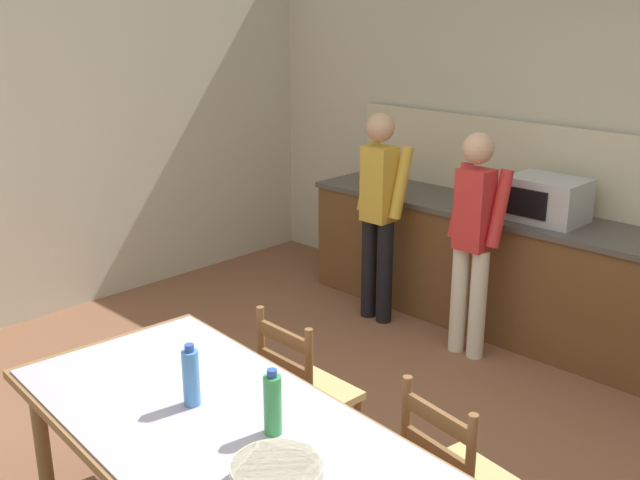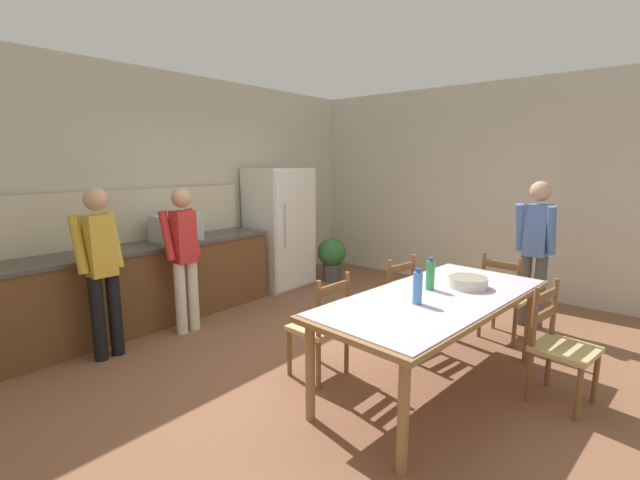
{
  "view_description": "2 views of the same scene",
  "coord_description": "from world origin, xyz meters",
  "px_view_note": "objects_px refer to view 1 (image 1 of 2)",
  "views": [
    {
      "loc": [
        2.14,
        -2.44,
        2.37
      ],
      "look_at": [
        -0.35,
        0.1,
        1.22
      ],
      "focal_mm": 42.0,
      "sensor_mm": 36.0,
      "label": 1
    },
    {
      "loc": [
        -2.93,
        -2.26,
        1.81
      ],
      "look_at": [
        -0.25,
        -0.01,
        1.18
      ],
      "focal_mm": 24.0,
      "sensor_mm": 36.0,
      "label": 2
    }
  ],
  "objects_px": {
    "microwave": "(547,199)",
    "bottle_near_centre": "(191,377)",
    "dining_table": "(231,448)",
    "bottle_off_centre": "(273,404)",
    "person_at_sink": "(379,207)",
    "serving_bowl": "(277,474)",
    "person_at_counter": "(473,234)",
    "chair_side_far_left": "(305,394)"
  },
  "relations": [
    {
      "from": "person_at_counter",
      "to": "bottle_near_centre",
      "type": "bearing_deg",
      "value": -172.79
    },
    {
      "from": "dining_table",
      "to": "person_at_sink",
      "type": "height_order",
      "value": "person_at_sink"
    },
    {
      "from": "microwave",
      "to": "bottle_near_centre",
      "type": "distance_m",
      "value": 3.07
    },
    {
      "from": "bottle_off_centre",
      "to": "person_at_sink",
      "type": "distance_m",
      "value": 2.93
    },
    {
      "from": "chair_side_far_left",
      "to": "person_at_counter",
      "type": "distance_m",
      "value": 1.81
    },
    {
      "from": "person_at_sink",
      "to": "person_at_counter",
      "type": "bearing_deg",
      "value": -91.38
    },
    {
      "from": "serving_bowl",
      "to": "person_at_sink",
      "type": "bearing_deg",
      "value": 123.98
    },
    {
      "from": "microwave",
      "to": "bottle_near_centre",
      "type": "relative_size",
      "value": 1.85
    },
    {
      "from": "dining_table",
      "to": "bottle_near_centre",
      "type": "height_order",
      "value": "bottle_near_centre"
    },
    {
      "from": "microwave",
      "to": "dining_table",
      "type": "relative_size",
      "value": 0.22
    },
    {
      "from": "chair_side_far_left",
      "to": "person_at_counter",
      "type": "xyz_separation_m",
      "value": [
        -0.17,
        1.75,
        0.43
      ]
    },
    {
      "from": "serving_bowl",
      "to": "person_at_sink",
      "type": "xyz_separation_m",
      "value": [
        -1.82,
        2.7,
        0.07
      ]
    },
    {
      "from": "bottle_near_centre",
      "to": "serving_bowl",
      "type": "height_order",
      "value": "bottle_near_centre"
    },
    {
      "from": "bottle_near_centre",
      "to": "person_at_counter",
      "type": "distance_m",
      "value": 2.57
    },
    {
      "from": "bottle_off_centre",
      "to": "person_at_sink",
      "type": "bearing_deg",
      "value": 122.15
    },
    {
      "from": "dining_table",
      "to": "serving_bowl",
      "type": "distance_m",
      "value": 0.41
    },
    {
      "from": "microwave",
      "to": "serving_bowl",
      "type": "height_order",
      "value": "microwave"
    },
    {
      "from": "chair_side_far_left",
      "to": "bottle_near_centre",
      "type": "bearing_deg",
      "value": 103.35
    },
    {
      "from": "serving_bowl",
      "to": "chair_side_far_left",
      "type": "height_order",
      "value": "chair_side_far_left"
    },
    {
      "from": "bottle_off_centre",
      "to": "dining_table",
      "type": "bearing_deg",
      "value": -137.06
    },
    {
      "from": "dining_table",
      "to": "chair_side_far_left",
      "type": "relative_size",
      "value": 2.51
    },
    {
      "from": "dining_table",
      "to": "chair_side_far_left",
      "type": "distance_m",
      "value": 0.96
    },
    {
      "from": "microwave",
      "to": "person_at_sink",
      "type": "height_order",
      "value": "person_at_sink"
    },
    {
      "from": "serving_bowl",
      "to": "person_at_counter",
      "type": "bearing_deg",
      "value": 110.07
    },
    {
      "from": "bottle_off_centre",
      "to": "person_at_counter",
      "type": "distance_m",
      "value": 2.56
    },
    {
      "from": "microwave",
      "to": "bottle_near_centre",
      "type": "xyz_separation_m",
      "value": [
        0.08,
        -3.07,
        -0.15
      ]
    },
    {
      "from": "serving_bowl",
      "to": "person_at_counter",
      "type": "relative_size",
      "value": 0.21
    },
    {
      "from": "chair_side_far_left",
      "to": "person_at_sink",
      "type": "height_order",
      "value": "person_at_sink"
    },
    {
      "from": "bottle_near_centre",
      "to": "chair_side_far_left",
      "type": "xyz_separation_m",
      "value": [
        -0.15,
        0.8,
        -0.46
      ]
    },
    {
      "from": "microwave",
      "to": "person_at_sink",
      "type": "bearing_deg",
      "value": -155.21
    },
    {
      "from": "dining_table",
      "to": "chair_side_far_left",
      "type": "height_order",
      "value": "chair_side_far_left"
    },
    {
      "from": "microwave",
      "to": "dining_table",
      "type": "height_order",
      "value": "microwave"
    },
    {
      "from": "microwave",
      "to": "bottle_off_centre",
      "type": "height_order",
      "value": "microwave"
    },
    {
      "from": "bottle_near_centre",
      "to": "person_at_sink",
      "type": "distance_m",
      "value": 2.82
    },
    {
      "from": "person_at_counter",
      "to": "person_at_sink",
      "type": "bearing_deg",
      "value": 88.62
    },
    {
      "from": "microwave",
      "to": "bottle_near_centre",
      "type": "height_order",
      "value": "microwave"
    },
    {
      "from": "microwave",
      "to": "bottle_off_centre",
      "type": "relative_size",
      "value": 1.85
    },
    {
      "from": "microwave",
      "to": "person_at_sink",
      "type": "relative_size",
      "value": 0.31
    },
    {
      "from": "bottle_off_centre",
      "to": "chair_side_far_left",
      "type": "bearing_deg",
      "value": 127.92
    },
    {
      "from": "dining_table",
      "to": "bottle_near_centre",
      "type": "relative_size",
      "value": 8.47
    },
    {
      "from": "person_at_counter",
      "to": "chair_side_far_left",
      "type": "bearing_deg",
      "value": -174.51
    },
    {
      "from": "chair_side_far_left",
      "to": "person_at_counter",
      "type": "bearing_deg",
      "value": -82.11
    }
  ]
}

